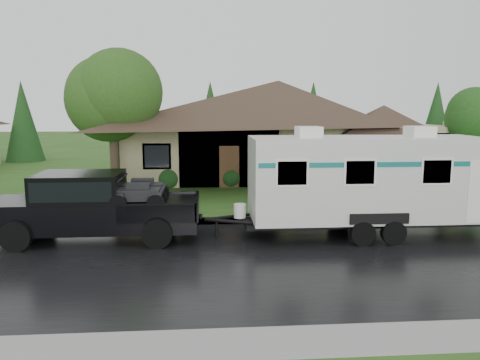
{
  "coord_description": "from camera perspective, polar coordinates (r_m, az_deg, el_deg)",
  "views": [
    {
      "loc": [
        -2.45,
        -14.33,
        4.15
      ],
      "look_at": [
        -1.22,
        2.0,
        1.61
      ],
      "focal_mm": 35.0,
      "sensor_mm": 36.0,
      "label": 1
    }
  ],
  "objects": [
    {
      "name": "ground",
      "position": [
        15.12,
        5.23,
        -7.14
      ],
      "size": [
        140.0,
        140.0,
        0.0
      ],
      "primitive_type": "plane",
      "color": "#274E18",
      "rests_on": "ground"
    },
    {
      "name": "road",
      "position": [
        13.24,
        6.67,
        -9.48
      ],
      "size": [
        140.0,
        8.0,
        0.01
      ],
      "primitive_type": "cube",
      "color": "black",
      "rests_on": "ground"
    },
    {
      "name": "curb",
      "position": [
        17.25,
        4.0,
        -4.86
      ],
      "size": [
        140.0,
        0.5,
        0.15
      ],
      "primitive_type": "cube",
      "color": "gray",
      "rests_on": "ground"
    },
    {
      "name": "lawn",
      "position": [
        29.72,
        0.47,
        0.95
      ],
      "size": [
        140.0,
        26.0,
        0.15
      ],
      "primitive_type": "cube",
      "color": "#274E18",
      "rests_on": "ground"
    },
    {
      "name": "house_main",
      "position": [
        28.57,
        5.3,
        7.67
      ],
      "size": [
        19.44,
        10.8,
        6.9
      ],
      "color": "#9B8E69",
      "rests_on": "lawn"
    },
    {
      "name": "tree_left_green",
      "position": [
        22.09,
        -15.31,
        9.79
      ],
      "size": [
        3.91,
        3.91,
        6.47
      ],
      "color": "#382B1E",
      "rests_on": "lawn"
    },
    {
      "name": "tree_right_green",
      "position": [
        27.18,
        27.03,
        6.89
      ],
      "size": [
        3.08,
        3.08,
        5.1
      ],
      "color": "#382B1E",
      "rests_on": "lawn"
    },
    {
      "name": "shrub_row",
      "position": [
        24.3,
        6.29,
        0.49
      ],
      "size": [
        13.6,
        1.0,
        1.0
      ],
      "color": "#143814",
      "rests_on": "lawn"
    },
    {
      "name": "pickup_truck",
      "position": [
        15.41,
        -17.74,
        -2.83
      ],
      "size": [
        6.43,
        2.44,
        2.14
      ],
      "color": "black",
      "rests_on": "ground"
    },
    {
      "name": "travel_trailer",
      "position": [
        15.74,
        15.1,
        0.25
      ],
      "size": [
        7.93,
        2.78,
        3.56
      ],
      "color": "silver",
      "rests_on": "ground"
    }
  ]
}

